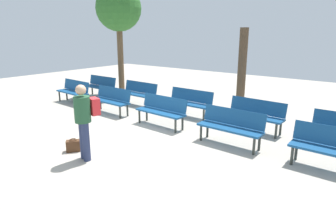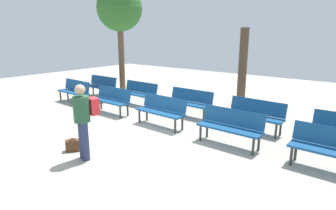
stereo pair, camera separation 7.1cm
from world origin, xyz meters
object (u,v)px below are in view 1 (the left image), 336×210
at_px(bench_r0_c1, 111,99).
at_px(bench_r0_c3, 231,125).
at_px(tree_0, 242,70).
at_px(bench_r1_c3, 255,113).
at_px(bench_r0_c0, 74,90).
at_px(bench_r0_c4, 334,147).
at_px(tree_1, 119,10).
at_px(bench_r1_c2, 189,101).
at_px(bench_r1_c1, 139,92).
at_px(bench_r0_c2, 162,109).
at_px(handbag, 73,146).
at_px(bench_r1_c0, 100,85).
at_px(visitor_with_backpack, 85,118).

bearing_deg(bench_r0_c1, bench_r0_c3, -0.10).
bearing_deg(tree_0, bench_r0_c1, -136.94).
distance_m(bench_r0_c3, bench_r1_c3, 1.37).
bearing_deg(bench_r0_c0, bench_r0_c1, 0.21).
relative_size(bench_r0_c4, tree_1, 0.35).
bearing_deg(bench_r1_c2, bench_r0_c0, -164.01).
bearing_deg(tree_1, bench_r1_c1, -27.81).
height_order(bench_r0_c2, bench_r1_c3, same).
distance_m(tree_0, handbag, 6.14).
bearing_deg(bench_r1_c2, tree_0, 60.93).
xyz_separation_m(bench_r1_c2, handbag, (-0.54, -4.06, -0.37)).
distance_m(bench_r0_c2, bench_r0_c3, 2.24).
relative_size(bench_r1_c3, tree_1, 0.35).
relative_size(bench_r0_c4, tree_0, 0.56).
height_order(bench_r0_c4, bench_r1_c0, same).
xyz_separation_m(bench_r0_c0, tree_1, (0.17, 2.38, 3.12)).
bearing_deg(bench_r0_c3, bench_r1_c1, 162.54).
height_order(bench_r1_c0, bench_r1_c1, same).
bearing_deg(tree_1, bench_r0_c0, -94.05).
bearing_deg(bench_r1_c2, bench_r1_c0, 179.61).
xyz_separation_m(bench_r1_c3, handbag, (-2.79, -3.97, -0.37)).
bearing_deg(bench_r0_c3, bench_r1_c0, 168.08).
xyz_separation_m(bench_r0_c3, visitor_with_backpack, (-2.11, -2.67, 0.43)).
bearing_deg(tree_0, bench_r1_c1, -152.95).
distance_m(bench_r0_c0, bench_r0_c4, 8.96).
relative_size(bench_r0_c4, bench_r1_c1, 1.00).
bearing_deg(bench_r1_c2, bench_r1_c1, 179.75).
height_order(bench_r0_c0, handbag, bench_r0_c0).
bearing_deg(bench_r1_c2, bench_r0_c4, -17.89).
bearing_deg(handbag, tree_0, 75.09).
relative_size(bench_r0_c1, visitor_with_backpack, 0.98).
bearing_deg(tree_1, tree_0, 6.32).
height_order(bench_r0_c3, visitor_with_backpack, visitor_with_backpack).
xyz_separation_m(bench_r0_c4, bench_r1_c3, (-2.13, 1.39, 0.00)).
xyz_separation_m(bench_r1_c0, tree_0, (5.60, 1.64, 0.92)).
distance_m(bench_r1_c1, bench_r1_c3, 4.57).
distance_m(bench_r1_c2, bench_r1_c3, 2.25).
xyz_separation_m(bench_r1_c1, tree_1, (-2.08, 1.10, 3.12)).
bearing_deg(bench_r1_c1, handbag, -64.79).
height_order(bench_r0_c1, tree_0, tree_0).
bearing_deg(bench_r0_c0, bench_r1_c0, 94.05).
height_order(bench_r1_c0, handbag, bench_r1_c0).
bearing_deg(bench_r0_c2, bench_r1_c0, 164.43).
height_order(bench_r0_c1, visitor_with_backpack, visitor_with_backpack).
bearing_deg(tree_0, bench_r1_c3, -55.82).
bearing_deg(tree_0, tree_1, -173.68).
bearing_deg(bench_r1_c1, bench_r0_c4, -11.10).
height_order(visitor_with_backpack, handbag, visitor_with_backpack).
relative_size(bench_r0_c0, handbag, 4.47).
height_order(bench_r1_c0, tree_1, tree_1).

